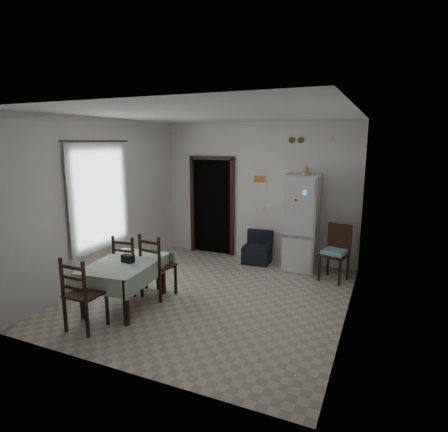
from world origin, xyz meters
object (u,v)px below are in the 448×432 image
fridge (302,222)px  dining_chair_far_left (130,263)px  dining_chair_far_right (158,265)px  dining_chair_near_head (85,293)px  dining_table (126,284)px  navy_seat (257,247)px  corner_chair (334,253)px

fridge → dining_chair_far_left: bearing=-137.4°
dining_chair_far_right → dining_chair_near_head: (-0.28, -1.32, -0.02)m
dining_table → dining_chair_far_left: 0.57m
dining_table → dining_chair_near_head: bearing=-98.4°
navy_seat → dining_chair_far_left: 2.72m
dining_chair_far_left → dining_chair_near_head: bearing=97.4°
navy_seat → dining_chair_far_left: bearing=-125.4°
fridge → dining_chair_far_right: size_ratio=1.78×
dining_chair_far_left → dining_chair_far_right: dining_chair_far_right is taller
dining_chair_far_right → dining_chair_near_head: dining_chair_far_right is taller
fridge → dining_chair_near_head: bearing=-121.9°
fridge → dining_chair_near_head: 4.18m
dining_table → dining_chair_far_left: dining_chair_far_left is taller
navy_seat → dining_chair_near_head: dining_chair_near_head is taller
fridge → corner_chair: 0.91m
navy_seat → dining_chair_far_left: dining_chair_far_left is taller
dining_table → dining_chair_far_left: (-0.28, 0.48, 0.15)m
dining_chair_far_left → navy_seat: bearing=-126.3°
corner_chair → dining_chair_far_left: (-3.06, -1.90, -0.01)m
dining_chair_far_left → dining_chair_near_head: size_ratio=0.97×
corner_chair → dining_table: corner_chair is taller
navy_seat → dining_chair_near_head: bearing=-111.5°
dining_chair_far_left → dining_chair_near_head: 1.32m
dining_table → navy_seat: bearing=60.0°
dining_table → dining_chair_near_head: (-0.02, -0.82, 0.17)m
corner_chair → dining_chair_far_right: bearing=-128.9°
dining_table → dining_chair_near_head: 0.83m
fridge → corner_chair: fridge is taller
corner_chair → dining_table: bearing=-124.9°
dining_chair_far_right → navy_seat: bearing=-105.4°
fridge → dining_chair_far_right: fridge is taller
navy_seat → corner_chair: corner_chair is taller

